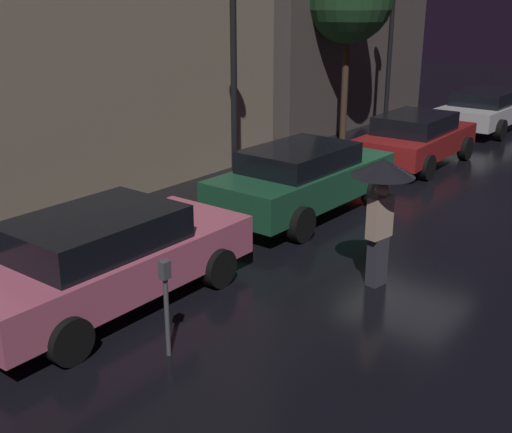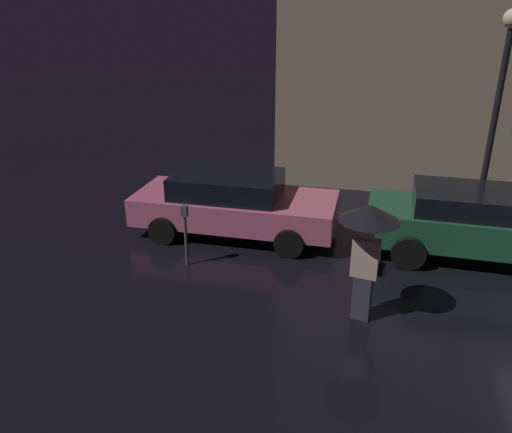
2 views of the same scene
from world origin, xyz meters
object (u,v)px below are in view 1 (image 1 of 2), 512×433
at_px(parked_car_red, 416,138).
at_px(street_lamp_near, 233,46).
at_px(parked_car_green, 303,178).
at_px(street_lamp_far, 391,34).
at_px(parked_car_white, 487,108).
at_px(pedestrian_with_umbrella, 382,189).
at_px(parked_car_pink, 105,257).
at_px(parking_meter, 166,298).

distance_m(parked_car_red, street_lamp_near, 5.76).
xyz_separation_m(parked_car_green, street_lamp_near, (0.41, 2.10, 2.43)).
distance_m(parked_car_red, street_lamp_far, 4.54).
distance_m(parked_car_white, street_lamp_near, 10.90).
height_order(parked_car_white, street_lamp_far, street_lamp_far).
xyz_separation_m(parked_car_white, street_lamp_far, (-2.65, 2.30, 2.38)).
height_order(parked_car_red, pedestrian_with_umbrella, pedestrian_with_umbrella).
bearing_deg(parked_car_pink, pedestrian_with_umbrella, -43.38).
xyz_separation_m(parked_car_green, pedestrian_with_umbrella, (-2.11, -2.77, 0.77)).
relative_size(parked_car_white, street_lamp_far, 0.96).
bearing_deg(parked_car_pink, parked_car_red, -0.64).
bearing_deg(street_lamp_far, street_lamp_near, -178.47).
xyz_separation_m(parking_meter, street_lamp_near, (5.92, 3.81, 2.40)).
height_order(parked_car_green, pedestrian_with_umbrella, pedestrian_with_umbrella).
height_order(parked_car_pink, parked_car_red, parked_car_pink).
relative_size(parked_car_green, parked_car_white, 0.96).
height_order(parked_car_green, street_lamp_near, street_lamp_near).
xyz_separation_m(street_lamp_near, street_lamp_far, (7.76, 0.21, -0.10)).
relative_size(street_lamp_near, street_lamp_far, 0.98).
height_order(parked_car_green, parked_car_white, parked_car_green).
xyz_separation_m(parked_car_pink, parked_car_red, (10.16, -0.07, -0.02)).
height_order(pedestrian_with_umbrella, street_lamp_near, street_lamp_near).
bearing_deg(street_lamp_near, parking_meter, -147.23).
bearing_deg(pedestrian_with_umbrella, street_lamp_near, 72.91).
xyz_separation_m(parked_car_white, parking_meter, (-16.32, -1.72, 0.07)).
bearing_deg(street_lamp_near, parked_car_red, -24.89).
relative_size(parked_car_pink, street_lamp_far, 0.92).
bearing_deg(pedestrian_with_umbrella, parked_car_pink, 147.20).
bearing_deg(street_lamp_far, parked_car_white, -40.94).
height_order(pedestrian_with_umbrella, street_lamp_far, street_lamp_far).
bearing_deg(parked_car_red, parked_car_green, 178.04).
bearing_deg(street_lamp_near, parked_car_pink, -158.69).
height_order(parked_car_green, parked_car_red, parked_car_green).
distance_m(parked_car_red, pedestrian_with_umbrella, 7.76).
relative_size(parked_car_green, street_lamp_near, 0.94).
relative_size(parking_meter, street_lamp_far, 0.26).
bearing_deg(street_lamp_near, parked_car_white, -11.36).
relative_size(parked_car_pink, parked_car_white, 0.96).
bearing_deg(parked_car_red, street_lamp_far, 37.34).
bearing_deg(pedestrian_with_umbrella, parked_car_white, 22.41).
relative_size(parked_car_pink, parked_car_red, 1.08).
relative_size(parked_car_pink, street_lamp_near, 0.94).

